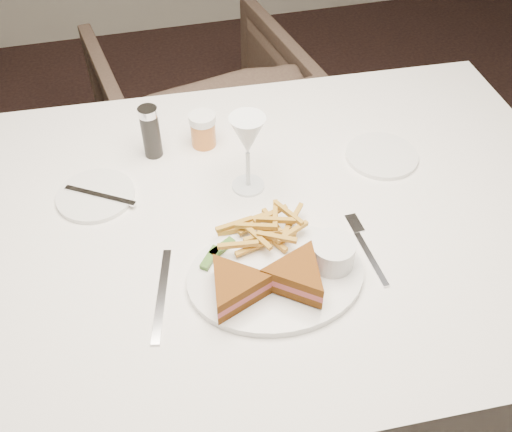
{
  "coord_description": "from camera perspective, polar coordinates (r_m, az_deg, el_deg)",
  "views": [
    {
      "loc": [
        -0.35,
        -0.6,
        1.56
      ],
      "look_at": [
        -0.16,
        0.13,
        0.8
      ],
      "focal_mm": 40.0,
      "sensor_mm": 36.0,
      "label": 1
    }
  ],
  "objects": [
    {
      "name": "chair_far",
      "position": [
        2.13,
        -5.53,
        10.18
      ],
      "size": [
        0.75,
        0.71,
        0.69
      ],
      "primitive_type": "imported",
      "rotation": [
        0.0,
        0.0,
        3.28
      ],
      "color": "#433329",
      "rests_on": "ground"
    },
    {
      "name": "table_setting",
      "position": [
        1.07,
        0.39,
        -1.06
      ],
      "size": [
        0.78,
        0.61,
        0.18
      ],
      "color": "white",
      "rests_on": "table"
    },
    {
      "name": "table",
      "position": [
        1.43,
        -0.52,
        -10.66
      ],
      "size": [
        1.46,
        1.02,
        0.75
      ],
      "primitive_type": "cube",
      "rotation": [
        0.0,
        0.0,
        -0.06
      ],
      "color": "white",
      "rests_on": "ground"
    }
  ]
}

